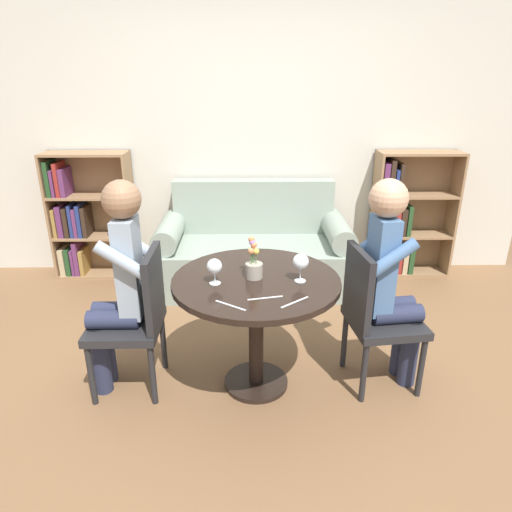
% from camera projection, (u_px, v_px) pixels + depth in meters
% --- Properties ---
extents(ground_plane, '(16.00, 16.00, 0.00)m').
position_uv_depth(ground_plane, '(256.00, 384.00, 2.90)').
color(ground_plane, brown).
extents(back_wall, '(5.20, 0.05, 2.70)m').
position_uv_depth(back_wall, '(253.00, 130.00, 4.18)').
color(back_wall, beige).
rests_on(back_wall, ground_plane).
extents(round_table, '(0.97, 0.97, 0.73)m').
position_uv_depth(round_table, '(256.00, 300.00, 2.68)').
color(round_table, black).
rests_on(round_table, ground_plane).
extents(couch, '(1.71, 0.80, 0.92)m').
position_uv_depth(couch, '(254.00, 252.00, 4.18)').
color(couch, gray).
rests_on(couch, ground_plane).
extents(bookshelf_left, '(0.76, 0.28, 1.18)m').
position_uv_depth(bookshelf_left, '(84.00, 218.00, 4.31)').
color(bookshelf_left, '#93704C').
rests_on(bookshelf_left, ground_plane).
extents(bookshelf_right, '(0.76, 0.28, 1.18)m').
position_uv_depth(bookshelf_right, '(402.00, 220.00, 4.35)').
color(bookshelf_right, '#93704C').
rests_on(bookshelf_right, ground_plane).
extents(chair_left, '(0.42, 0.42, 0.90)m').
position_uv_depth(chair_left, '(137.00, 315.00, 2.71)').
color(chair_left, '#232326').
rests_on(chair_left, ground_plane).
extents(chair_right, '(0.47, 0.47, 0.90)m').
position_uv_depth(chair_right, '(374.00, 313.00, 2.74)').
color(chair_right, '#232326').
rests_on(chair_right, ground_plane).
extents(person_left, '(0.42, 0.34, 1.31)m').
position_uv_depth(person_left, '(118.00, 283.00, 2.63)').
color(person_left, '#282D47').
rests_on(person_left, ground_plane).
extents(person_right, '(0.44, 0.37, 1.31)m').
position_uv_depth(person_right, '(391.00, 279.00, 2.68)').
color(person_right, '#282D47').
rests_on(person_right, ground_plane).
extents(wine_glass_left, '(0.09, 0.09, 0.15)m').
position_uv_depth(wine_glass_left, '(214.00, 267.00, 2.53)').
color(wine_glass_left, white).
rests_on(wine_glass_left, round_table).
extents(wine_glass_right, '(0.09, 0.09, 0.17)m').
position_uv_depth(wine_glass_right, '(301.00, 262.00, 2.55)').
color(wine_glass_right, white).
rests_on(wine_glass_right, round_table).
extents(flower_vase, '(0.10, 0.10, 0.24)m').
position_uv_depth(flower_vase, '(254.00, 265.00, 2.61)').
color(flower_vase, '#9E9384').
rests_on(flower_vase, round_table).
extents(knife_left_setting, '(0.16, 0.13, 0.00)m').
position_uv_depth(knife_left_setting, '(295.00, 302.00, 2.35)').
color(knife_left_setting, silver).
rests_on(knife_left_setting, round_table).
extents(fork_left_setting, '(0.16, 0.12, 0.00)m').
position_uv_depth(fork_left_setting, '(230.00, 305.00, 2.32)').
color(fork_left_setting, silver).
rests_on(fork_left_setting, round_table).
extents(knife_right_setting, '(0.19, 0.05, 0.00)m').
position_uv_depth(knife_right_setting, '(265.00, 298.00, 2.39)').
color(knife_right_setting, silver).
rests_on(knife_right_setting, round_table).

